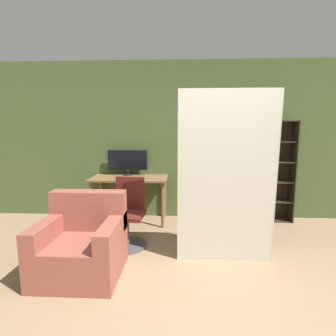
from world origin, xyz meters
TOP-DOWN VIEW (x-y plane):
  - ground_plane at (0.00, 0.00)m, footprint 16.00×16.00m
  - wall_back at (0.00, 2.65)m, footprint 8.00×0.06m
  - desk at (-1.14, 2.30)m, footprint 1.26×0.63m
  - monitor at (-1.21, 2.52)m, footprint 0.69×0.17m
  - office_chair at (-0.99, 1.40)m, footprint 0.52×0.52m
  - bookshelf at (1.07, 2.51)m, footprint 0.85×0.29m
  - mattress_near at (0.23, 1.06)m, footprint 1.11×0.25m
  - armchair at (-1.35, 0.70)m, footprint 0.85×0.80m

SIDE VIEW (x-z plane):
  - ground_plane at x=0.00m, z-range 0.00..0.00m
  - armchair at x=-1.35m, z-range -0.11..0.74m
  - office_chair at x=-0.99m, z-range -0.09..0.82m
  - desk at x=-1.14m, z-range 0.28..1.04m
  - bookshelf at x=1.07m, z-range 0.00..1.69m
  - mattress_near at x=0.23m, z-range 0.00..1.99m
  - monitor at x=-1.21m, z-range 0.79..1.23m
  - wall_back at x=0.00m, z-range 0.00..2.70m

